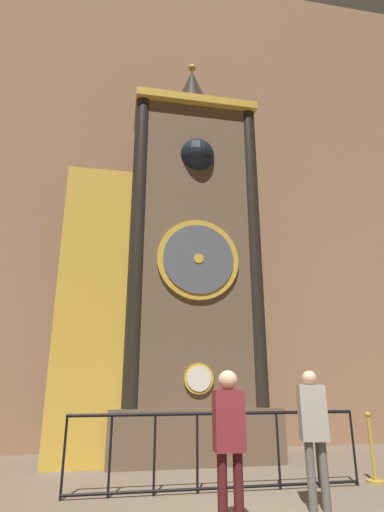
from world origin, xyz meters
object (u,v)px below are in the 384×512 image
Objects in this scene: visitor_near at (229,431)px; visitor_far at (313,424)px; clock_tower at (172,269)px; stanchion_post at (373,459)px.

visitor_far is at bearing 24.59° from visitor_near.
stanchion_post is (3.00, -2.30, -3.64)m from clock_tower.
visitor_near is (0.14, -4.03, -2.98)m from clock_tower.
visitor_far reaches higher than visitor_near.
stanchion_post is at bearing -37.40° from clock_tower.
visitor_near is 0.99× the size of visitor_far.
stanchion_post is at bearing 33.01° from visitor_near.
stanchion_post is (2.86, 1.73, -0.66)m from visitor_near.
clock_tower is 5.25m from stanchion_post.
visitor_far is (1.43, -3.49, -2.98)m from clock_tower.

